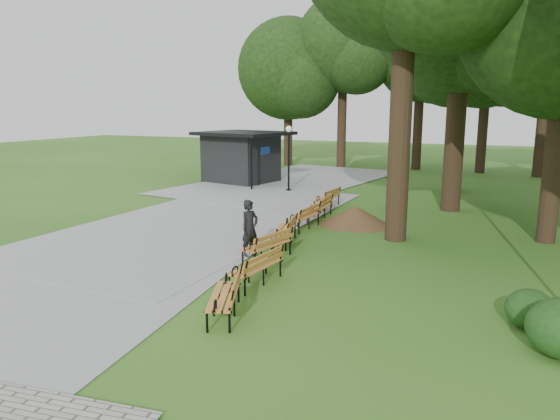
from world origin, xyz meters
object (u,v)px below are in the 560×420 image
at_px(bench_5, 319,207).
at_px(lawn_tree_4, 460,37).
at_px(kiosk, 241,157).
at_px(bench_4, 303,217).
at_px(bench_2, 267,245).
at_px(bench_6, 327,198).
at_px(bench_1, 256,267).
at_px(dirt_mound, 355,216).
at_px(bench_3, 284,230).
at_px(person, 250,228).
at_px(lamp_post, 289,145).
at_px(bench_0, 224,296).

distance_m(bench_5, lawn_tree_4, 12.18).
relative_size(kiosk, bench_5, 2.46).
bearing_deg(lawn_tree_4, bench_4, -110.80).
xyz_separation_m(bench_2, bench_6, (-0.80, 8.04, 0.00)).
bearing_deg(lawn_tree_4, bench_1, -100.40).
bearing_deg(dirt_mound, kiosk, 136.95).
distance_m(bench_5, bench_6, 2.10).
height_order(kiosk, bench_3, kiosk).
height_order(person, lamp_post, lamp_post).
bearing_deg(kiosk, lawn_tree_4, 18.43).
xyz_separation_m(bench_1, bench_5, (-1.04, 7.99, 0.00)).
bearing_deg(bench_1, bench_0, 14.20).
distance_m(bench_3, lawn_tree_4, 15.41).
bearing_deg(bench_1, person, -142.90).
relative_size(kiosk, lawn_tree_4, 0.42).
height_order(bench_1, bench_3, same).
xyz_separation_m(bench_1, bench_3, (-0.85, 3.85, 0.00)).
height_order(dirt_mound, bench_0, bench_0).
bearing_deg(person, bench_0, -140.43).
distance_m(bench_1, bench_6, 10.15).
bearing_deg(bench_0, lamp_post, 175.98).
distance_m(dirt_mound, lawn_tree_4, 12.29).
height_order(dirt_mound, bench_2, bench_2).
bearing_deg(lamp_post, kiosk, 151.24).
bearing_deg(bench_5, bench_0, 6.50).
relative_size(bench_0, bench_5, 1.00).
height_order(lamp_post, bench_3, lamp_post).
height_order(bench_0, bench_6, same).
xyz_separation_m(bench_6, lawn_tree_4, (4.50, 6.82, 7.23)).
bearing_deg(kiosk, bench_6, -25.81).
bearing_deg(bench_2, bench_5, -161.66).
height_order(bench_2, bench_6, same).
bearing_deg(bench_3, bench_1, 1.00).
relative_size(bench_1, bench_3, 1.00).
height_order(dirt_mound, lawn_tree_4, lawn_tree_4).
relative_size(kiosk, bench_1, 2.46).
bearing_deg(person, bench_4, 17.02).
height_order(bench_1, lawn_tree_4, lawn_tree_4).
bearing_deg(bench_4, bench_2, 10.63).
xyz_separation_m(person, lamp_post, (-3.43, 11.53, 1.57)).
bearing_deg(bench_6, kiosk, -123.94).
height_order(bench_3, bench_5, same).
xyz_separation_m(bench_0, lawn_tree_4, (2.85, 18.96, 7.23)).
bearing_deg(lawn_tree_4, bench_5, -114.98).
height_order(kiosk, bench_5, kiosk).
xyz_separation_m(kiosk, bench_2, (7.91, -13.80, -1.02)).
bearing_deg(lawn_tree_4, bench_0, -98.55).
distance_m(person, bench_5, 5.84).
relative_size(dirt_mound, bench_0, 1.23).
relative_size(bench_4, lawn_tree_4, 0.17).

